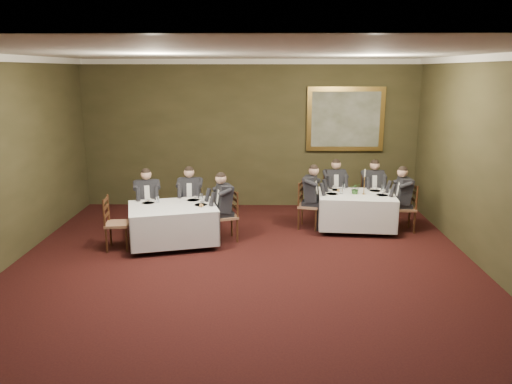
{
  "coord_description": "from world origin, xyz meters",
  "views": [
    {
      "loc": [
        0.33,
        -6.9,
        3.25
      ],
      "look_at": [
        0.2,
        1.66,
        1.15
      ],
      "focal_mm": 35.0,
      "sensor_mm": 36.0,
      "label": 1
    }
  ],
  "objects_px": {
    "painting": "(345,119)",
    "diner_sec_backleft": "(148,209)",
    "table_second": "(173,222)",
    "diner_sec_backright": "(191,206)",
    "chair_sec_endright": "(226,226)",
    "diner_sec_endright": "(225,215)",
    "diner_main_endright": "(404,207)",
    "diner_main_endleft": "(309,204)",
    "chair_main_endright": "(404,218)",
    "table_main": "(356,209)",
    "chair_sec_backright": "(191,216)",
    "chair_main_backright": "(371,207)",
    "chair_main_backleft": "(333,206)",
    "chair_sec_backleft": "(148,219)",
    "chair_main_endleft": "(308,215)",
    "candlestick": "(364,185)",
    "diner_main_backright": "(372,197)",
    "chair_sec_endleft": "(118,234)",
    "centerpiece": "(355,188)",
    "diner_main_backleft": "(334,196)"
  },
  "relations": [
    {
      "from": "diner_sec_backright",
      "to": "candlestick",
      "type": "bearing_deg",
      "value": 179.36
    },
    {
      "from": "chair_sec_backleft",
      "to": "chair_sec_endright",
      "type": "distance_m",
      "value": 1.68
    },
    {
      "from": "table_main",
      "to": "centerpiece",
      "type": "relative_size",
      "value": 6.8
    },
    {
      "from": "diner_main_endright",
      "to": "chair_sec_backright",
      "type": "height_order",
      "value": "diner_main_endright"
    },
    {
      "from": "diner_main_endright",
      "to": "chair_sec_backleft",
      "type": "bearing_deg",
      "value": 92.52
    },
    {
      "from": "chair_main_backright",
      "to": "chair_main_backleft",
      "type": "bearing_deg",
      "value": -8.71
    },
    {
      "from": "chair_main_endright",
      "to": "chair_sec_backright",
      "type": "height_order",
      "value": "same"
    },
    {
      "from": "chair_sec_endright",
      "to": "diner_sec_endright",
      "type": "height_order",
      "value": "diner_sec_endright"
    },
    {
      "from": "diner_main_backright",
      "to": "diner_sec_backright",
      "type": "height_order",
      "value": "same"
    },
    {
      "from": "diner_main_endright",
      "to": "diner_sec_endright",
      "type": "distance_m",
      "value": 3.68
    },
    {
      "from": "diner_main_endright",
      "to": "chair_sec_backright",
      "type": "xyz_separation_m",
      "value": [
        -4.4,
        0.01,
        -0.23
      ]
    },
    {
      "from": "table_second",
      "to": "painting",
      "type": "height_order",
      "value": "painting"
    },
    {
      "from": "diner_sec_backright",
      "to": "chair_main_endright",
      "type": "bearing_deg",
      "value": 178.4
    },
    {
      "from": "diner_main_backleft",
      "to": "centerpiece",
      "type": "distance_m",
      "value": 0.96
    },
    {
      "from": "diner_main_endright",
      "to": "diner_main_endleft",
      "type": "bearing_deg",
      "value": 85.33
    },
    {
      "from": "table_second",
      "to": "chair_main_endright",
      "type": "bearing_deg",
      "value": 11.09
    },
    {
      "from": "chair_sec_endleft",
      "to": "chair_sec_backleft",
      "type": "bearing_deg",
      "value": 153.95
    },
    {
      "from": "table_main",
      "to": "chair_main_backleft",
      "type": "distance_m",
      "value": 0.92
    },
    {
      "from": "diner_sec_backright",
      "to": "candlestick",
      "type": "distance_m",
      "value": 3.6
    },
    {
      "from": "diner_sec_backright",
      "to": "diner_sec_backleft",
      "type": "bearing_deg",
      "value": 13.33
    },
    {
      "from": "chair_main_endright",
      "to": "diner_sec_endright",
      "type": "bearing_deg",
      "value": 100.22
    },
    {
      "from": "diner_main_endleft",
      "to": "painting",
      "type": "relative_size",
      "value": 0.74
    },
    {
      "from": "table_main",
      "to": "chair_main_endright",
      "type": "relative_size",
      "value": 1.65
    },
    {
      "from": "table_second",
      "to": "diner_main_backright",
      "type": "height_order",
      "value": "diner_main_backright"
    },
    {
      "from": "table_main",
      "to": "diner_sec_backright",
      "type": "height_order",
      "value": "diner_sec_backright"
    },
    {
      "from": "chair_main_backright",
      "to": "chair_main_endright",
      "type": "bearing_deg",
      "value": 116.78
    },
    {
      "from": "diner_main_backright",
      "to": "diner_main_endleft",
      "type": "relative_size",
      "value": 1.0
    },
    {
      "from": "chair_main_backright",
      "to": "chair_sec_endright",
      "type": "xyz_separation_m",
      "value": [
        -3.13,
        -1.48,
        0.0
      ]
    },
    {
      "from": "painting",
      "to": "chair_sec_backleft",
      "type": "bearing_deg",
      "value": -153.47
    },
    {
      "from": "table_second",
      "to": "diner_sec_backright",
      "type": "bearing_deg",
      "value": 77.05
    },
    {
      "from": "chair_sec_backright",
      "to": "candlestick",
      "type": "distance_m",
      "value": 3.64
    },
    {
      "from": "diner_main_endleft",
      "to": "centerpiece",
      "type": "relative_size",
      "value": 5.53
    },
    {
      "from": "diner_sec_endright",
      "to": "centerpiece",
      "type": "distance_m",
      "value": 2.75
    },
    {
      "from": "painting",
      "to": "diner_sec_backleft",
      "type": "bearing_deg",
      "value": -153.33
    },
    {
      "from": "diner_main_endleft",
      "to": "candlestick",
      "type": "bearing_deg",
      "value": 99.75
    },
    {
      "from": "chair_main_endright",
      "to": "centerpiece",
      "type": "height_order",
      "value": "centerpiece"
    },
    {
      "from": "chair_main_endright",
      "to": "chair_sec_endleft",
      "type": "relative_size",
      "value": 1.0
    },
    {
      "from": "chair_main_endleft",
      "to": "painting",
      "type": "relative_size",
      "value": 0.55
    },
    {
      "from": "chair_main_endright",
      "to": "chair_sec_endright",
      "type": "relative_size",
      "value": 1.0
    },
    {
      "from": "diner_main_backright",
      "to": "chair_sec_endleft",
      "type": "xyz_separation_m",
      "value": [
        -5.11,
        -2.0,
        -0.23
      ]
    },
    {
      "from": "chair_main_endleft",
      "to": "candlestick",
      "type": "bearing_deg",
      "value": 99.65
    },
    {
      "from": "diner_main_endright",
      "to": "painting",
      "type": "distance_m",
      "value": 2.68
    },
    {
      "from": "chair_sec_endleft",
      "to": "candlestick",
      "type": "bearing_deg",
      "value": 98.87
    },
    {
      "from": "diner_main_endleft",
      "to": "diner_sec_endright",
      "type": "bearing_deg",
      "value": -49.33
    },
    {
      "from": "diner_sec_backleft",
      "to": "painting",
      "type": "height_order",
      "value": "painting"
    },
    {
      "from": "diner_main_endright",
      "to": "painting",
      "type": "height_order",
      "value": "painting"
    },
    {
      "from": "chair_main_endleft",
      "to": "chair_sec_backright",
      "type": "height_order",
      "value": "same"
    },
    {
      "from": "chair_sec_backleft",
      "to": "painting",
      "type": "xyz_separation_m",
      "value": [
        4.27,
        2.13,
        1.84
      ]
    },
    {
      "from": "diner_main_backright",
      "to": "chair_sec_backright",
      "type": "bearing_deg",
      "value": 7.97
    },
    {
      "from": "chair_main_backleft",
      "to": "chair_sec_backleft",
      "type": "bearing_deg",
      "value": 8.96
    }
  ]
}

